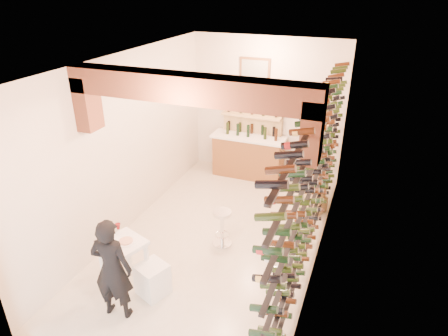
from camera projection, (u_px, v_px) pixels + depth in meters
name	position (u px, v px, depth m)	size (l,w,h in m)	color
ground	(218.00, 239.00, 7.24)	(6.00, 6.00, 0.00)	beige
room_shell	(211.00, 127.00, 6.04)	(3.52, 6.02, 3.21)	beige
wine_rack	(310.00, 177.00, 6.07)	(0.32, 5.70, 2.56)	black
back_counter	(248.00, 155.00, 9.33)	(1.70, 0.62, 1.29)	brown
back_shelving	(252.00, 126.00, 9.26)	(1.40, 0.31, 2.73)	tan
tasting_table	(123.00, 251.00, 5.82)	(0.73, 0.73, 1.01)	white
white_stool	(153.00, 279.00, 5.90)	(0.40, 0.40, 0.50)	white
person	(112.00, 269.00, 5.32)	(0.57, 0.37, 1.55)	black
chrome_barstool	(222.00, 225.00, 6.94)	(0.35, 0.35, 0.67)	silver
crate_lower	(312.00, 203.00, 8.09)	(0.52, 0.37, 0.31)	tan
crate_upper	(313.00, 191.00, 7.97)	(0.44, 0.30, 0.26)	tan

